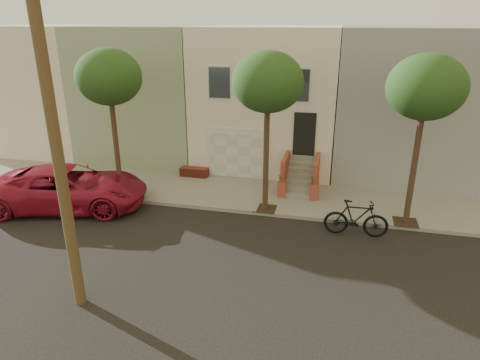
# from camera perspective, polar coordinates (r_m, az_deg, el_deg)

# --- Properties ---
(ground) EXTENTS (90.00, 90.00, 0.00)m
(ground) POSITION_cam_1_polar(r_m,az_deg,el_deg) (14.47, -3.37, -10.31)
(ground) COLOR black
(ground) RESTS_ON ground
(sidewalk) EXTENTS (40.00, 3.70, 0.15)m
(sidewalk) POSITION_cam_1_polar(r_m,az_deg,el_deg) (19.07, 1.17, -2.01)
(sidewalk) COLOR gray
(sidewalk) RESTS_ON ground
(house_row) EXTENTS (33.10, 11.70, 7.00)m
(house_row) POSITION_cam_1_polar(r_m,az_deg,el_deg) (23.63, 4.28, 11.44)
(house_row) COLOR beige
(house_row) RESTS_ON sidewalk
(tree_left) EXTENTS (2.70, 2.57, 6.30)m
(tree_left) POSITION_cam_1_polar(r_m,az_deg,el_deg) (18.34, -17.24, 12.98)
(tree_left) COLOR #2D2116
(tree_left) RESTS_ON sidewalk
(tree_mid) EXTENTS (2.70, 2.57, 6.30)m
(tree_mid) POSITION_cam_1_polar(r_m,az_deg,el_deg) (16.12, 3.76, 12.87)
(tree_mid) COLOR #2D2116
(tree_mid) RESTS_ON sidewalk
(tree_right) EXTENTS (2.70, 2.57, 6.30)m
(tree_right) POSITION_cam_1_polar(r_m,az_deg,el_deg) (16.15, 23.76, 11.22)
(tree_right) COLOR #2D2116
(tree_right) RESTS_ON sidewalk
(pickup_truck) EXTENTS (6.93, 4.40, 1.78)m
(pickup_truck) POSITION_cam_1_polar(r_m,az_deg,el_deg) (19.08, -22.13, -0.96)
(pickup_truck) COLOR maroon
(pickup_truck) RESTS_ON ground
(motorcycle) EXTENTS (2.32, 0.70, 1.39)m
(motorcycle) POSITION_cam_1_polar(r_m,az_deg,el_deg) (16.04, 15.37, -4.98)
(motorcycle) COLOR black
(motorcycle) RESTS_ON ground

